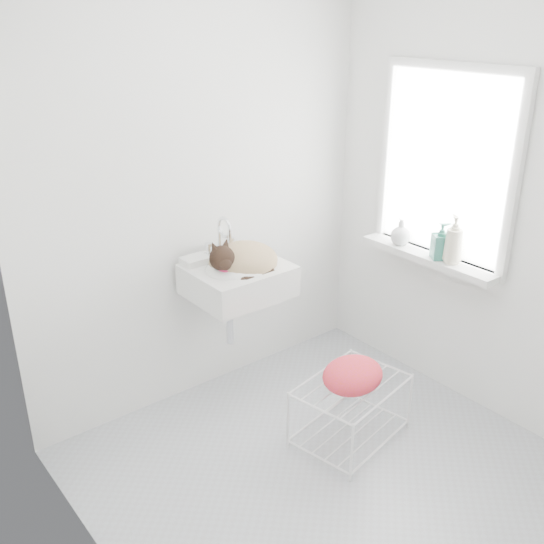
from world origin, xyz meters
TOP-DOWN VIEW (x-y plane):
  - floor at (0.00, 0.00)m, footprint 2.20×2.00m
  - back_wall at (0.00, 1.00)m, footprint 2.20×0.02m
  - right_wall at (1.10, 0.00)m, footprint 0.02×2.00m
  - left_wall at (-1.10, 0.00)m, footprint 0.02×2.00m
  - window_glass at (1.09, 0.20)m, footprint 0.01×0.80m
  - window_frame at (1.07, 0.20)m, footprint 0.04×0.90m
  - windowsill at (1.01, 0.20)m, footprint 0.16×0.88m
  - sink at (0.05, 0.74)m, footprint 0.52×0.46m
  - faucet at (0.05, 0.92)m, footprint 0.19×0.13m
  - cat at (0.06, 0.72)m, footprint 0.45×0.39m
  - wire_rack at (0.28, 0.06)m, footprint 0.64×0.50m
  - towel at (0.26, 0.04)m, footprint 0.39×0.30m
  - bottle_a at (1.00, 0.04)m, footprint 0.12×0.12m
  - bottle_b at (1.00, 0.12)m, footprint 0.13×0.13m
  - bottle_c at (1.00, 0.41)m, footprint 0.15×0.15m

SIDE VIEW (x-z plane):
  - floor at x=0.00m, z-range -0.01..0.01m
  - wire_rack at x=0.28m, z-range -0.02..0.32m
  - towel at x=0.26m, z-range 0.30..0.44m
  - windowsill at x=1.01m, z-range 0.81..0.85m
  - sink at x=0.05m, z-range 0.75..0.95m
  - bottle_a at x=1.00m, z-range 0.74..0.96m
  - bottle_b at x=1.00m, z-range 0.75..0.95m
  - bottle_c at x=1.00m, z-range 0.77..0.93m
  - cat at x=0.06m, z-range 0.76..1.02m
  - faucet at x=0.05m, z-range 0.89..1.09m
  - back_wall at x=0.00m, z-range 0.00..2.50m
  - right_wall at x=1.10m, z-range 0.00..2.50m
  - left_wall at x=-1.10m, z-range 0.00..2.50m
  - window_glass at x=1.09m, z-range 0.85..1.85m
  - window_frame at x=1.07m, z-range 0.80..1.90m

